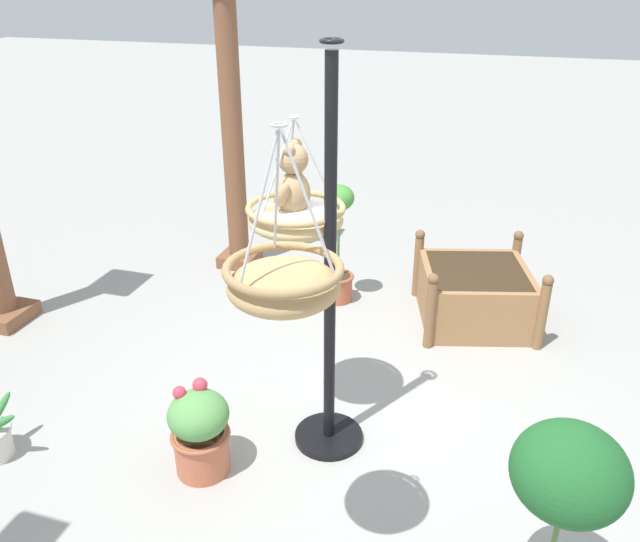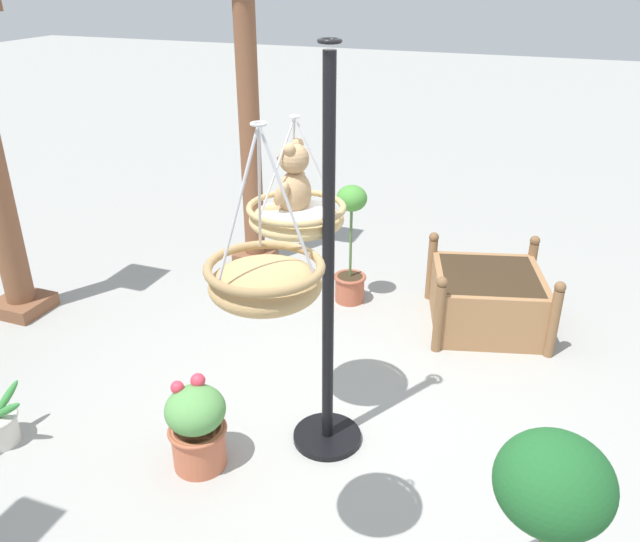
# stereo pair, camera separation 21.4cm
# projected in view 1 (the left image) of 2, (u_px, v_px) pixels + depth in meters

# --- Properties ---
(ground_plane) EXTENTS (40.00, 40.00, 0.00)m
(ground_plane) POSITION_uv_depth(u_px,v_px,m) (334.00, 426.00, 4.25)
(ground_plane) COLOR #9E9E99
(display_pole_central) EXTENTS (0.44, 0.44, 2.46)m
(display_pole_central) POSITION_uv_depth(u_px,v_px,m) (329.00, 338.00, 3.81)
(display_pole_central) COLOR black
(display_pole_central) RESTS_ON ground
(hanging_basket_with_teddy) EXTENTS (0.58, 0.58, 0.69)m
(hanging_basket_with_teddy) POSITION_uv_depth(u_px,v_px,m) (296.00, 217.00, 3.70)
(hanging_basket_with_teddy) COLOR tan
(teddy_bear) EXTENTS (0.31, 0.27, 0.45)m
(teddy_bear) POSITION_uv_depth(u_px,v_px,m) (292.00, 185.00, 3.63)
(teddy_bear) COLOR tan
(hanging_basket_left_high) EXTENTS (0.48, 0.48, 0.73)m
(hanging_basket_left_high) POSITION_uv_depth(u_px,v_px,m) (284.00, 282.00, 2.50)
(hanging_basket_left_high) COLOR tan
(greenhouse_pillar_left) EXTENTS (0.38, 0.38, 2.84)m
(greenhouse_pillar_left) POSITION_uv_depth(u_px,v_px,m) (232.00, 131.00, 5.96)
(greenhouse_pillar_left) COLOR brown
(greenhouse_pillar_left) RESTS_ON ground
(wooden_planter_box) EXTENTS (1.18, 1.17, 0.65)m
(wooden_planter_box) POSITION_uv_depth(u_px,v_px,m) (475.00, 293.00, 5.42)
(wooden_planter_box) COLOR #9E7047
(wooden_planter_box) RESTS_ON ground
(potted_plant_flowering_red) EXTENTS (0.36, 0.36, 0.60)m
(potted_plant_flowering_red) POSITION_uv_depth(u_px,v_px,m) (200.00, 431.00, 3.77)
(potted_plant_flowering_red) COLOR #BC6042
(potted_plant_flowering_red) RESTS_ON ground
(potted_plant_bushy_green) EXTENTS (0.50, 0.50, 1.06)m
(potted_plant_bushy_green) POSITION_uv_depth(u_px,v_px,m) (562.00, 504.00, 2.77)
(potted_plant_bushy_green) COLOR beige
(potted_plant_bushy_green) RESTS_ON ground
(potted_plant_small_succulent) EXTENTS (0.30, 0.30, 1.10)m
(potted_plant_small_succulent) POSITION_uv_depth(u_px,v_px,m) (338.00, 250.00, 5.64)
(potted_plant_small_succulent) COLOR #AD563D
(potted_plant_small_succulent) RESTS_ON ground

